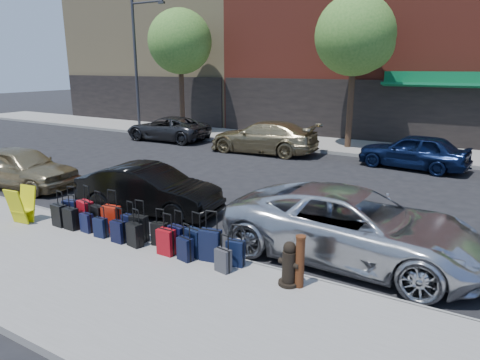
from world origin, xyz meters
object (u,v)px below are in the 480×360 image
Objects in this scene: fire_hydrant at (289,265)px; tree_left at (182,43)px; suitcase_front_5 at (139,228)px; car_far_1 at (263,137)px; bollard at (300,261)px; car_far_0 at (168,128)px; car_near_0 at (22,167)px; streetlight at (138,57)px; tree_center at (358,38)px; car_near_2 at (353,226)px; car_near_1 at (149,190)px; display_rack at (22,205)px; car_far_2 at (413,151)px.

tree_left is at bearing 142.80° from fire_hydrant.
car_far_1 is (-2.73, 11.44, 0.32)m from suitcase_front_5.
car_far_1 is (7.05, -2.89, -4.64)m from tree_left.
car_far_0 reaches higher than bollard.
fire_hydrant is 0.24m from bollard.
streetlight is at bearing 19.36° from car_near_0.
car_near_0 is (-7.79, -12.63, -4.69)m from tree_center.
fire_hydrant is 0.18× the size of car_far_0.
tree_center is 1.31× the size of car_near_2.
car_near_0 reaches higher than suitcase_front_5.
car_far_1 reaches higher than car_near_1.
fire_hydrant is at bearing -119.16° from car_near_1.
tree_left reaches higher than bollard.
car_far_0 is (-13.56, 9.99, -0.09)m from car_near_2.
streetlight is 16.73m from car_near_1.
display_rack is 0.22× the size of car_far_2.
car_near_1 is at bearing 168.13° from fire_hydrant.
tree_center is 13.81m from car_near_2.
fire_hydrant is at bearing 5.61° from car_far_2.
car_far_2 is (6.84, 0.17, -0.04)m from car_far_1.
car_near_2 is at bearing 8.91° from car_far_2.
bollard is at bearing -8.88° from suitcase_front_5.
display_rack is at bearing -6.86° from car_far_1.
car_far_0 is (-5.63, 12.52, 0.07)m from display_rack.
car_far_2 is (3.39, -2.72, -4.68)m from tree_center.
bollard is 0.18× the size of car_near_2.
car_far_0 reaches higher than suitcase_front_5.
streetlight is at bearing 36.14° from car_near_1.
tree_left is 1.49× the size of car_far_0.
display_rack is at bearing -24.92° from car_far_2.
fire_hydrant is (13.65, -14.47, -4.87)m from tree_left.
tree_center is 1.49× the size of car_far_0.
suitcase_front_5 is at bearing -55.69° from tree_left.
fire_hydrant is at bearing -3.00° from display_rack.
car_near_1 reaches higher than car_far_0.
streetlight is 9.29× the size of fire_hydrant.
car_near_2 is (3.75, -12.45, -4.64)m from tree_center.
car_far_1 is at bearing 79.49° from display_rack.
car_near_2 is (14.25, -12.45, -4.64)m from tree_left.
suitcase_front_5 is 14.96m from car_far_0.
car_far_1 is (0.74, 12.09, 0.16)m from display_rack.
car_near_2 reaches higher than suitcase_front_5.
bollard is (0.20, 0.02, 0.12)m from fire_hydrant.
car_near_1 is at bearing 4.36° from car_far_1.
car_near_0 is 11.54m from car_near_2.
streetlight is (-13.44, -0.70, -0.75)m from tree_center.
car_near_2 is (17.19, -11.75, -3.89)m from streetlight.
car_near_1 is at bearing 44.90° from display_rack.
car_near_0 is at bearing 159.05° from suitcase_front_5.
car_far_1 is at bearing -22.30° from tree_left.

